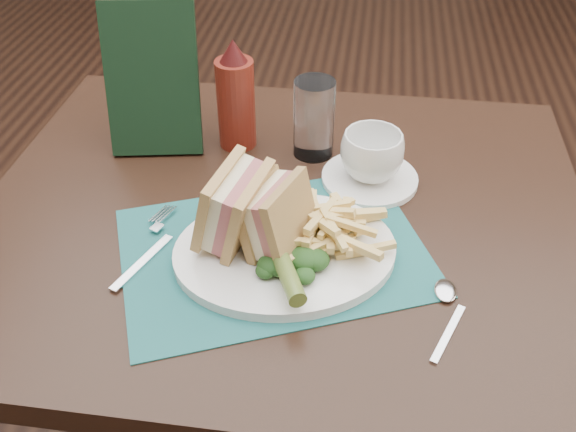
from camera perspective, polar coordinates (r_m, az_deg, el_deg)
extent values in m
plane|color=black|center=(1.83, 1.89, -8.21)|extent=(7.00, 7.00, 0.00)
cube|color=#1C5B5A|center=(0.88, -1.29, -3.15)|extent=(0.49, 0.43, 0.00)
cylinder|color=#4F6627|center=(0.80, -0.29, -4.63)|extent=(0.07, 0.12, 0.03)
cylinder|color=white|center=(1.01, 7.26, 3.32)|extent=(0.17, 0.17, 0.01)
imported|color=white|center=(0.99, 7.46, 5.34)|extent=(0.13, 0.13, 0.08)
cylinder|color=silver|center=(1.04, 2.32, 8.66)|extent=(0.09, 0.09, 0.13)
cube|color=black|center=(1.06, -11.98, 11.74)|extent=(0.16, 0.11, 0.23)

